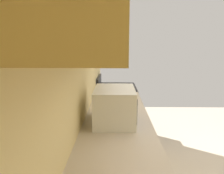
# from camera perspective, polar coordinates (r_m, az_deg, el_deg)

# --- Properties ---
(wall_back) EXTENTS (4.29, 0.12, 2.71)m
(wall_back) POSITION_cam_1_polar(r_m,az_deg,el_deg) (1.89, -10.01, 3.30)
(wall_back) COLOR #F1D387
(wall_back) RESTS_ON ground_plane
(oven_range) EXTENTS (0.68, 0.66, 1.09)m
(oven_range) POSITION_cam_1_polar(r_m,az_deg,el_deg) (3.59, 1.31, -6.90)
(oven_range) COLOR black
(oven_range) RESTS_ON ground_plane
(microwave) EXTENTS (0.47, 0.37, 0.32)m
(microwave) POSITION_cam_1_polar(r_m,az_deg,el_deg) (1.90, 0.77, -5.17)
(microwave) COLOR white
(microwave) RESTS_ON counter_run
(bowl) EXTENTS (0.18, 0.18, 0.05)m
(bowl) POSITION_cam_1_polar(r_m,az_deg,el_deg) (2.75, 3.09, -2.66)
(bowl) COLOR #4C8CBF
(bowl) RESTS_ON counter_run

